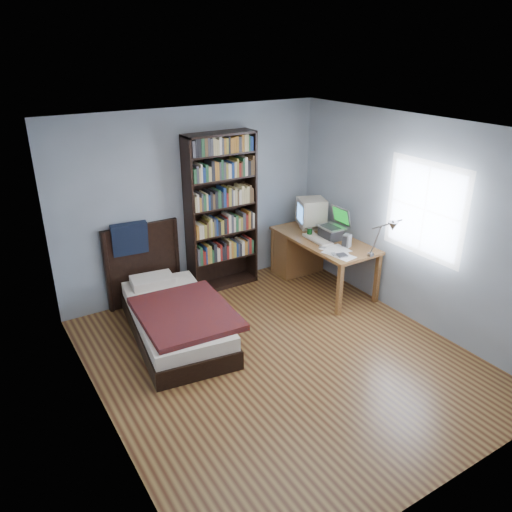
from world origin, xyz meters
name	(u,v)px	position (x,y,z in m)	size (l,w,h in m)	color
room	(286,255)	(0.03, 0.00, 1.25)	(4.20, 4.24, 2.50)	#4B2716
desk	(303,249)	(1.50, 1.61, 0.42)	(0.75, 1.60, 0.73)	brown
crt_monitor	(310,212)	(1.59, 1.60, 0.98)	(0.51, 0.47, 0.45)	beige
laptop	(332,231)	(1.60, 1.11, 0.85)	(0.35, 0.36, 0.43)	#2D2D30
desk_lamp	(390,229)	(1.51, 0.01, 1.23)	(0.24, 0.53, 0.63)	#99999E
keyboard	(318,239)	(1.39, 1.15, 0.75)	(0.19, 0.49, 0.03)	#B9AD9A
speaker	(347,241)	(1.57, 0.77, 0.82)	(0.09, 0.09, 0.18)	gray
soda_can	(310,232)	(1.39, 1.34, 0.79)	(0.07, 0.07, 0.12)	#093507
mouse	(311,231)	(1.51, 1.45, 0.75)	(0.06, 0.10, 0.03)	silver
phone_silver	(323,247)	(1.27, 0.91, 0.74)	(0.05, 0.09, 0.02)	#ADADB2
phone_grey	(334,254)	(1.25, 0.65, 0.74)	(0.04, 0.09, 0.02)	gray
external_drive	(342,256)	(1.31, 0.56, 0.74)	(0.12, 0.12, 0.02)	gray
bookshelf	(221,213)	(0.33, 1.94, 1.09)	(0.98, 0.30, 2.17)	black
bed	(172,313)	(-0.79, 1.14, 0.26)	(1.20, 2.09, 1.16)	black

